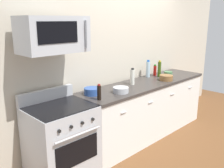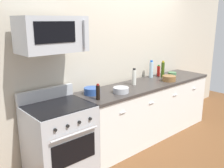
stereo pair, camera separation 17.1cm
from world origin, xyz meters
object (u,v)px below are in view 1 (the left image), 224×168
at_px(bottle_olive_oil, 159,69).
at_px(bowl_wooden_salad, 166,78).
at_px(range_oven, 61,141).
at_px(bottle_water_clear, 148,69).
at_px(microwave, 53,34).
at_px(bowl_blue_mixing, 92,91).
at_px(bottle_hot_sauce_red, 155,70).
at_px(bowl_green_glaze, 168,73).
at_px(bottle_vinegar_white, 132,77).
at_px(bottle_soy_sauce_dark, 99,92).
at_px(bowl_steel_prep, 121,90).

relative_size(bottle_olive_oil, bowl_wooden_salad, 1.31).
relative_size(range_oven, bottle_water_clear, 3.52).
bearing_deg(microwave, bowl_blue_mixing, 4.81).
bearing_deg(bottle_hot_sauce_red, bowl_blue_mixing, -176.15).
height_order(bowl_green_glaze, bowl_wooden_salad, bowl_wooden_salad).
distance_m(microwave, bottle_vinegar_white, 1.55).
xyz_separation_m(bottle_olive_oil, bottle_hot_sauce_red, (0.03, 0.11, -0.04)).
distance_m(bowl_blue_mixing, bowl_green_glaze, 1.79).
relative_size(bottle_vinegar_white, bottle_water_clear, 0.86).
bearing_deg(bottle_olive_oil, bowl_green_glaze, -7.53).
xyz_separation_m(bowl_green_glaze, bowl_wooden_salad, (-0.39, -0.21, 0.01)).
bearing_deg(range_oven, bottle_hot_sauce_red, 5.29).
bearing_deg(bottle_water_clear, bottle_olive_oil, -35.85).
xyz_separation_m(bottle_water_clear, bowl_blue_mixing, (-1.38, -0.11, -0.10)).
bearing_deg(bottle_water_clear, bottle_soy_sauce_dark, -166.42).
bearing_deg(bottle_hot_sauce_red, bottle_olive_oil, -103.08).
relative_size(bottle_vinegar_white, bowl_blue_mixing, 1.18).
relative_size(bowl_steel_prep, bowl_wooden_salad, 0.99).
bearing_deg(bowl_steel_prep, bottle_olive_oil, 9.69).
relative_size(microwave, bowl_wooden_salad, 3.35).
xyz_separation_m(microwave, bottle_olive_oil, (2.14, 0.04, -0.69)).
relative_size(bottle_hot_sauce_red, bowl_green_glaze, 1.30).
distance_m(bottle_water_clear, bowl_green_glaze, 0.45).
height_order(bottle_water_clear, bowl_blue_mixing, bottle_water_clear).
height_order(range_oven, bottle_hot_sauce_red, bottle_hot_sauce_red).
bearing_deg(bottle_hot_sauce_red, bowl_wooden_salad, -115.86).
distance_m(microwave, bowl_steel_prep, 1.23).
height_order(bottle_olive_oil, bowl_blue_mixing, bottle_olive_oil).
bearing_deg(bowl_steel_prep, bowl_wooden_salad, -2.05).
bearing_deg(bowl_blue_mixing, bottle_soy_sauce_dark, -109.82).
relative_size(range_oven, bowl_green_glaze, 7.01).
bearing_deg(bowl_green_glaze, bottle_olive_oil, 172.47).
bearing_deg(bottle_soy_sauce_dark, bottle_water_clear, 13.58).
bearing_deg(bowl_blue_mixing, bottle_olive_oil, -0.24).
height_order(bottle_soy_sauce_dark, bowl_wooden_salad, bottle_soy_sauce_dark).
xyz_separation_m(bottle_olive_oil, bottle_soy_sauce_dark, (-1.64, -0.23, -0.04)).
distance_m(bottle_olive_oil, bowl_green_glaze, 0.27).
bearing_deg(bowl_blue_mixing, bowl_steel_prep, -31.99).
xyz_separation_m(microwave, bowl_green_glaze, (2.38, 0.01, -0.80)).
distance_m(bottle_vinegar_white, bottle_water_clear, 0.61).
distance_m(bottle_water_clear, bowl_blue_mixing, 1.39).
relative_size(range_oven, bottle_vinegar_white, 4.09).
bearing_deg(bowl_wooden_salad, bottle_vinegar_white, 160.46).
distance_m(bottle_hot_sauce_red, bowl_green_glaze, 0.27).
bearing_deg(bowl_wooden_salad, bottle_hot_sauce_red, 64.14).
distance_m(bottle_vinegar_white, bowl_blue_mixing, 0.80).
distance_m(range_oven, bottle_hot_sauce_red, 2.24).
relative_size(bottle_vinegar_white, bowl_green_glaze, 1.71).
height_order(bottle_hot_sauce_red, bottle_soy_sauce_dark, bottle_soy_sauce_dark).
relative_size(bottle_hot_sauce_red, bottle_water_clear, 0.65).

